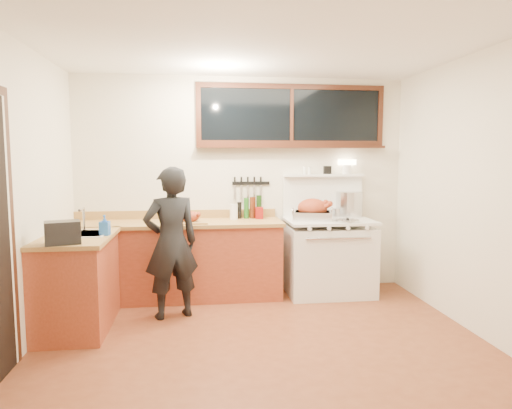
{
  "coord_description": "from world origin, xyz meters",
  "views": [
    {
      "loc": [
        -0.54,
        -3.81,
        1.64
      ],
      "look_at": [
        0.05,
        0.85,
        1.15
      ],
      "focal_mm": 32.0,
      "sensor_mm": 36.0,
      "label": 1
    }
  ],
  "objects": [
    {
      "name": "ground_plane",
      "position": [
        0.0,
        0.0,
        -0.01
      ],
      "size": [
        4.0,
        3.5,
        0.02
      ],
      "primitive_type": "cube",
      "color": "brown"
    },
    {
      "name": "room_shell",
      "position": [
        0.0,
        0.0,
        1.65
      ],
      "size": [
        4.1,
        3.6,
        2.65
      ],
      "color": "beige",
      "rests_on": "ground"
    },
    {
      "name": "counter_back",
      "position": [
        -0.8,
        1.45,
        0.45
      ],
      "size": [
        2.44,
        0.64,
        1.0
      ],
      "color": "maroon",
      "rests_on": "ground"
    },
    {
      "name": "counter_left",
      "position": [
        -1.7,
        0.62,
        0.45
      ],
      "size": [
        0.64,
        1.09,
        0.9
      ],
      "color": "maroon",
      "rests_on": "ground"
    },
    {
      "name": "sink_unit",
      "position": [
        -1.68,
        0.7,
        0.85
      ],
      "size": [
        0.5,
        0.45,
        0.37
      ],
      "color": "white",
      "rests_on": "counter_left"
    },
    {
      "name": "vintage_stove",
      "position": [
        1.0,
        1.41,
        0.47
      ],
      "size": [
        1.02,
        0.74,
        1.61
      ],
      "color": "white",
      "rests_on": "ground"
    },
    {
      "name": "back_window",
      "position": [
        0.6,
        1.72,
        2.06
      ],
      "size": [
        2.32,
        0.13,
        0.77
      ],
      "color": "black",
      "rests_on": "room_shell"
    },
    {
      "name": "knife_strip",
      "position": [
        0.08,
        1.73,
        1.31
      ],
      "size": [
        0.46,
        0.03,
        0.28
      ],
      "color": "black",
      "rests_on": "room_shell"
    },
    {
      "name": "man",
      "position": [
        -0.82,
        0.82,
        0.77
      ],
      "size": [
        0.65,
        0.54,
        1.55
      ],
      "color": "black",
      "rests_on": "ground"
    },
    {
      "name": "soap_bottle",
      "position": [
        -1.43,
        0.62,
        1.0
      ],
      "size": [
        0.1,
        0.1,
        0.19
      ],
      "color": "blue",
      "rests_on": "counter_left"
    },
    {
      "name": "toaster",
      "position": [
        -1.7,
        0.21,
        1.0
      ],
      "size": [
        0.33,
        0.27,
        0.2
      ],
      "color": "black",
      "rests_on": "counter_left"
    },
    {
      "name": "cutting_board",
      "position": [
        -0.64,
        1.3,
        0.95
      ],
      "size": [
        0.39,
        0.3,
        0.14
      ],
      "color": "#9E763E",
      "rests_on": "counter_back"
    },
    {
      "name": "roast_turkey",
      "position": [
        0.8,
        1.41,
        1.0
      ],
      "size": [
        0.52,
        0.45,
        0.25
      ],
      "color": "silver",
      "rests_on": "vintage_stove"
    },
    {
      "name": "stockpot",
      "position": [
        1.33,
        1.65,
        1.06
      ],
      "size": [
        0.34,
        0.34,
        0.31
      ],
      "color": "silver",
      "rests_on": "vintage_stove"
    },
    {
      "name": "saucepan",
      "position": [
        1.16,
        1.64,
        0.95
      ],
      "size": [
        0.19,
        0.27,
        0.11
      ],
      "color": "silver",
      "rests_on": "vintage_stove"
    },
    {
      "name": "pot_lid",
      "position": [
        1.16,
        1.21,
        0.91
      ],
      "size": [
        0.35,
        0.35,
        0.04
      ],
      "color": "silver",
      "rests_on": "vintage_stove"
    },
    {
      "name": "coffee_tin",
      "position": [
        0.18,
        1.57,
        0.97
      ],
      "size": [
        0.1,
        0.09,
        0.14
      ],
      "color": "maroon",
      "rests_on": "counter_back"
    },
    {
      "name": "pitcher",
      "position": [
        -0.13,
        1.55,
        0.99
      ],
      "size": [
        0.12,
        0.12,
        0.18
      ],
      "color": "white",
      "rests_on": "counter_back"
    },
    {
      "name": "bottle_cluster",
      "position": [
        0.09,
        1.63,
        1.03
      ],
      "size": [
        0.3,
        0.07,
        0.28
      ],
      "color": "black",
      "rests_on": "counter_back"
    }
  ]
}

